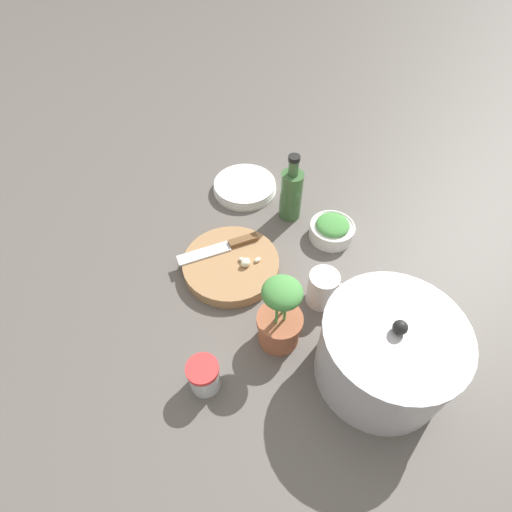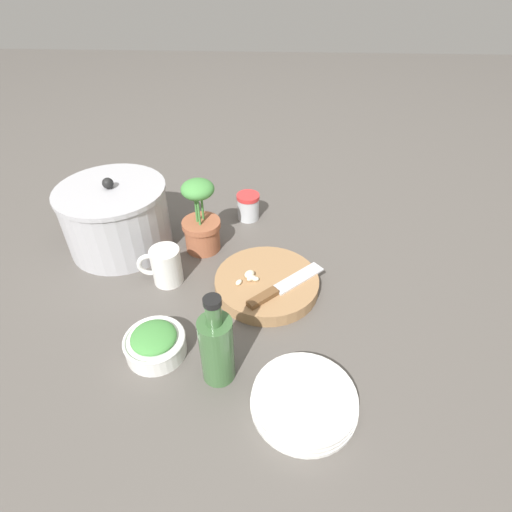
{
  "view_description": "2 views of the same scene",
  "coord_description": "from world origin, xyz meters",
  "px_view_note": "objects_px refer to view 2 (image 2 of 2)",
  "views": [
    {
      "loc": [
        0.57,
        0.22,
        0.83
      ],
      "look_at": [
        -0.03,
        -0.0,
        0.06
      ],
      "focal_mm": 28.0,
      "sensor_mm": 36.0,
      "label": 1
    },
    {
      "loc": [
        -0.73,
        -0.08,
        0.67
      ],
      "look_at": [
        0.02,
        -0.04,
        0.07
      ],
      "focal_mm": 28.0,
      "sensor_mm": 36.0,
      "label": 2
    }
  ],
  "objects_px": {
    "spice_jar": "(248,206)",
    "chef_knife": "(281,287)",
    "cutting_board": "(267,283)",
    "garlic_cloves": "(249,277)",
    "stock_pot": "(117,217)",
    "herb_bowl": "(155,343)",
    "oil_bottle": "(217,347)",
    "plate_stack": "(304,400)",
    "coffee_mug": "(166,265)",
    "potted_herb": "(201,222)"
  },
  "relations": [
    {
      "from": "oil_bottle",
      "to": "stock_pot",
      "type": "xyz_separation_m",
      "value": [
        0.41,
        0.32,
        0.01
      ]
    },
    {
      "from": "cutting_board",
      "to": "garlic_cloves",
      "type": "relative_size",
      "value": 4.71
    },
    {
      "from": "spice_jar",
      "to": "chef_knife",
      "type": "bearing_deg",
      "value": -163.57
    },
    {
      "from": "coffee_mug",
      "to": "garlic_cloves",
      "type": "bearing_deg",
      "value": -97.06
    },
    {
      "from": "coffee_mug",
      "to": "oil_bottle",
      "type": "bearing_deg",
      "value": -148.95
    },
    {
      "from": "cutting_board",
      "to": "herb_bowl",
      "type": "bearing_deg",
      "value": 132.55
    },
    {
      "from": "oil_bottle",
      "to": "plate_stack",
      "type": "bearing_deg",
      "value": -109.63
    },
    {
      "from": "oil_bottle",
      "to": "stock_pot",
      "type": "bearing_deg",
      "value": 38.08
    },
    {
      "from": "garlic_cloves",
      "to": "plate_stack",
      "type": "height_order",
      "value": "garlic_cloves"
    },
    {
      "from": "spice_jar",
      "to": "plate_stack",
      "type": "xyz_separation_m",
      "value": [
        -0.62,
        -0.14,
        -0.03
      ]
    },
    {
      "from": "cutting_board",
      "to": "garlic_cloves",
      "type": "xyz_separation_m",
      "value": [
        -0.01,
        0.04,
        0.02
      ]
    },
    {
      "from": "garlic_cloves",
      "to": "potted_herb",
      "type": "distance_m",
      "value": 0.21
    },
    {
      "from": "cutting_board",
      "to": "potted_herb",
      "type": "height_order",
      "value": "potted_herb"
    },
    {
      "from": "spice_jar",
      "to": "stock_pot",
      "type": "relative_size",
      "value": 0.29
    },
    {
      "from": "stock_pot",
      "to": "potted_herb",
      "type": "relative_size",
      "value": 1.35
    },
    {
      "from": "cutting_board",
      "to": "coffee_mug",
      "type": "distance_m",
      "value": 0.25
    },
    {
      "from": "coffee_mug",
      "to": "oil_bottle",
      "type": "xyz_separation_m",
      "value": [
        -0.27,
        -0.16,
        0.04
      ]
    },
    {
      "from": "chef_knife",
      "to": "potted_herb",
      "type": "xyz_separation_m",
      "value": [
        0.19,
        0.21,
        0.05
      ]
    },
    {
      "from": "coffee_mug",
      "to": "herb_bowl",
      "type": "bearing_deg",
      "value": -173.12
    },
    {
      "from": "stock_pot",
      "to": "herb_bowl",
      "type": "bearing_deg",
      "value": -153.01
    },
    {
      "from": "garlic_cloves",
      "to": "coffee_mug",
      "type": "xyz_separation_m",
      "value": [
        0.03,
        0.21,
        0.01
      ]
    },
    {
      "from": "garlic_cloves",
      "to": "herb_bowl",
      "type": "relative_size",
      "value": 0.42
    },
    {
      "from": "oil_bottle",
      "to": "garlic_cloves",
      "type": "bearing_deg",
      "value": -10.33
    },
    {
      "from": "herb_bowl",
      "to": "potted_herb",
      "type": "bearing_deg",
      "value": -6.79
    },
    {
      "from": "herb_bowl",
      "to": "oil_bottle",
      "type": "height_order",
      "value": "oil_bottle"
    },
    {
      "from": "oil_bottle",
      "to": "herb_bowl",
      "type": "bearing_deg",
      "value": 71.19
    },
    {
      "from": "herb_bowl",
      "to": "garlic_cloves",
      "type": "bearing_deg",
      "value": -42.26
    },
    {
      "from": "coffee_mug",
      "to": "stock_pot",
      "type": "height_order",
      "value": "stock_pot"
    },
    {
      "from": "plate_stack",
      "to": "oil_bottle",
      "type": "relative_size",
      "value": 0.95
    },
    {
      "from": "chef_knife",
      "to": "potted_herb",
      "type": "distance_m",
      "value": 0.29
    },
    {
      "from": "chef_knife",
      "to": "potted_herb",
      "type": "bearing_deg",
      "value": -173.39
    },
    {
      "from": "coffee_mug",
      "to": "oil_bottle",
      "type": "relative_size",
      "value": 0.52
    },
    {
      "from": "chef_knife",
      "to": "herb_bowl",
      "type": "bearing_deg",
      "value": -98.87
    },
    {
      "from": "spice_jar",
      "to": "potted_herb",
      "type": "distance_m",
      "value": 0.2
    },
    {
      "from": "coffee_mug",
      "to": "stock_pot",
      "type": "relative_size",
      "value": 0.39
    },
    {
      "from": "chef_knife",
      "to": "plate_stack",
      "type": "bearing_deg",
      "value": -33.28
    },
    {
      "from": "plate_stack",
      "to": "oil_bottle",
      "type": "height_order",
      "value": "oil_bottle"
    },
    {
      "from": "cutting_board",
      "to": "stock_pot",
      "type": "xyz_separation_m",
      "value": [
        0.16,
        0.4,
        0.07
      ]
    },
    {
      "from": "cutting_board",
      "to": "oil_bottle",
      "type": "xyz_separation_m",
      "value": [
        -0.25,
        0.09,
        0.07
      ]
    },
    {
      "from": "chef_knife",
      "to": "oil_bottle",
      "type": "distance_m",
      "value": 0.25
    },
    {
      "from": "plate_stack",
      "to": "oil_bottle",
      "type": "xyz_separation_m",
      "value": [
        0.06,
        0.16,
        0.07
      ]
    },
    {
      "from": "potted_herb",
      "to": "herb_bowl",
      "type": "bearing_deg",
      "value": 173.21
    },
    {
      "from": "herb_bowl",
      "to": "spice_jar",
      "type": "relative_size",
      "value": 1.57
    },
    {
      "from": "coffee_mug",
      "to": "potted_herb",
      "type": "bearing_deg",
      "value": -27.64
    },
    {
      "from": "spice_jar",
      "to": "stock_pot",
      "type": "xyz_separation_m",
      "value": [
        -0.15,
        0.34,
        0.05
      ]
    },
    {
      "from": "oil_bottle",
      "to": "chef_knife",
      "type": "bearing_deg",
      "value": -29.46
    },
    {
      "from": "herb_bowl",
      "to": "potted_herb",
      "type": "distance_m",
      "value": 0.36
    },
    {
      "from": "cutting_board",
      "to": "plate_stack",
      "type": "bearing_deg",
      "value": -165.82
    },
    {
      "from": "garlic_cloves",
      "to": "potted_herb",
      "type": "height_order",
      "value": "potted_herb"
    },
    {
      "from": "spice_jar",
      "to": "plate_stack",
      "type": "relative_size",
      "value": 0.41
    }
  ]
}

